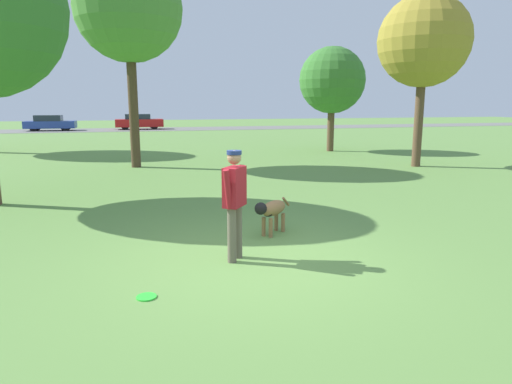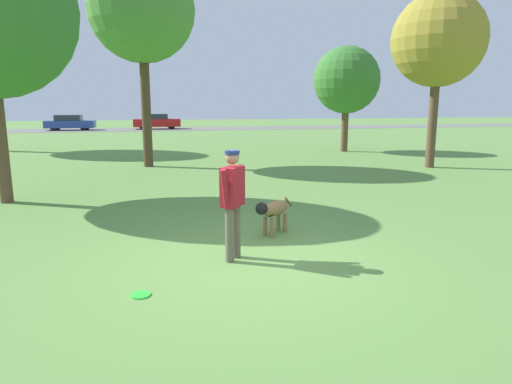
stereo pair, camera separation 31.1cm
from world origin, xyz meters
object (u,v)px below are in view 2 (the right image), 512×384
Objects in this scene: dog at (273,210)px; frisbee at (140,295)px; parked_car_red at (156,122)px; tree_mid_center at (142,9)px; parked_car_blue at (70,123)px; person at (233,196)px; tree_far_right at (346,80)px; tree_near_right at (438,41)px.

dog reaches higher than frisbee.
tree_mid_center is at bearing -92.80° from parked_car_red.
tree_mid_center is 26.55m from parked_car_blue.
person is 6.75× the size of frisbee.
tree_far_right is at bearing 19.89° from tree_mid_center.
tree_far_right is (9.41, 15.24, 3.36)m from frisbee.
parked_car_red is (-8.53, 22.07, -2.69)m from tree_far_right.
frisbee is 37.69m from parked_car_blue.
tree_far_right is (7.14, 13.08, 2.92)m from dog.
parked_car_red is (-0.46, 36.27, -0.29)m from person.
frisbee is at bearing 2.58° from dog.
tree_near_right is at bearing -10.06° from person.
parked_car_blue is (-15.88, 21.89, -2.72)m from tree_far_right.
person is 11.82m from tree_mid_center.
frisbee is 14.45m from tree_near_right.
tree_mid_center reaches higher than frisbee.
dog is 15.19m from tree_far_right.
tree_mid_center is (-2.14, 9.72, 5.07)m from dog.
tree_near_right is 1.48× the size of parked_car_blue.
dog is 11.35m from tree_near_right.
frisbee is at bearing -137.50° from tree_near_right.
person reaches higher than parked_car_blue.
tree_mid_center is at bearing 165.53° from tree_near_right.
parked_car_red is at bearing 88.30° from tree_mid_center.
parked_car_blue is (-7.81, 36.09, -0.32)m from person.
person is at bearing -75.88° from parked_car_blue.
parked_car_red reaches higher than dog.
frisbee is (-1.34, -1.04, -0.96)m from person.
dog is 0.12× the size of tree_mid_center.
tree_far_right is at bearing 7.18° from person.
person reaches higher than parked_car_red.
parked_car_red is at bearing 108.30° from tree_near_right.
tree_far_right is (-0.73, 5.95, -1.08)m from tree_near_right.
person is at bearing -90.37° from parked_car_red.
tree_near_right reaches higher than dog.
tree_near_right is at bearing -57.26° from parked_car_blue.
frisbee is 13.10m from tree_mid_center.
parked_car_red is (-9.27, 28.01, -3.77)m from tree_near_right.
tree_near_right is 32.64m from parked_car_blue.
tree_mid_center is 25.90m from parked_car_red.
tree_mid_center is at bearing -160.11° from tree_far_right.
dog is 3.16m from frisbee.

